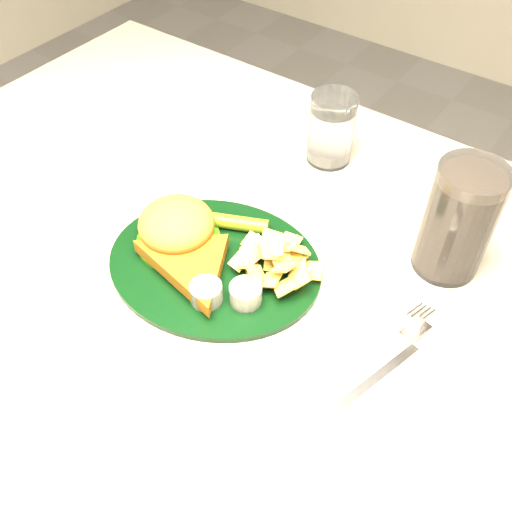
{
  "coord_description": "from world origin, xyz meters",
  "views": [
    {
      "loc": [
        0.31,
        -0.4,
        1.3
      ],
      "look_at": [
        0.04,
        -0.03,
        0.8
      ],
      "focal_mm": 40.0,
      "sensor_mm": 36.0,
      "label": 1
    }
  ],
  "objects_px": {
    "table": "(247,398)",
    "fork_napkin": "(382,370)",
    "cola_glass": "(458,221)",
    "dinner_plate": "(213,250)",
    "water_glass": "(331,129)"
  },
  "relations": [
    {
      "from": "table",
      "to": "fork_napkin",
      "type": "height_order",
      "value": "fork_napkin"
    },
    {
      "from": "cola_glass",
      "to": "table",
      "type": "bearing_deg",
      "value": -146.91
    },
    {
      "from": "dinner_plate",
      "to": "water_glass",
      "type": "relative_size",
      "value": 2.56
    },
    {
      "from": "table",
      "to": "dinner_plate",
      "type": "distance_m",
      "value": 0.41
    },
    {
      "from": "dinner_plate",
      "to": "cola_glass",
      "type": "height_order",
      "value": "cola_glass"
    },
    {
      "from": "table",
      "to": "water_glass",
      "type": "distance_m",
      "value": 0.49
    },
    {
      "from": "table",
      "to": "water_glass",
      "type": "xyz_separation_m",
      "value": [
        -0.02,
        0.24,
        0.43
      ]
    },
    {
      "from": "dinner_plate",
      "to": "cola_glass",
      "type": "relative_size",
      "value": 1.81
    },
    {
      "from": "dinner_plate",
      "to": "fork_napkin",
      "type": "xyz_separation_m",
      "value": [
        0.25,
        -0.01,
        -0.03
      ]
    },
    {
      "from": "table",
      "to": "dinner_plate",
      "type": "bearing_deg",
      "value": -119.18
    },
    {
      "from": "water_glass",
      "to": "fork_napkin",
      "type": "height_order",
      "value": "water_glass"
    },
    {
      "from": "water_glass",
      "to": "cola_glass",
      "type": "distance_m",
      "value": 0.26
    },
    {
      "from": "water_glass",
      "to": "table",
      "type": "bearing_deg",
      "value": -85.52
    },
    {
      "from": "dinner_plate",
      "to": "fork_napkin",
      "type": "height_order",
      "value": "dinner_plate"
    },
    {
      "from": "table",
      "to": "fork_napkin",
      "type": "distance_m",
      "value": 0.45
    }
  ]
}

